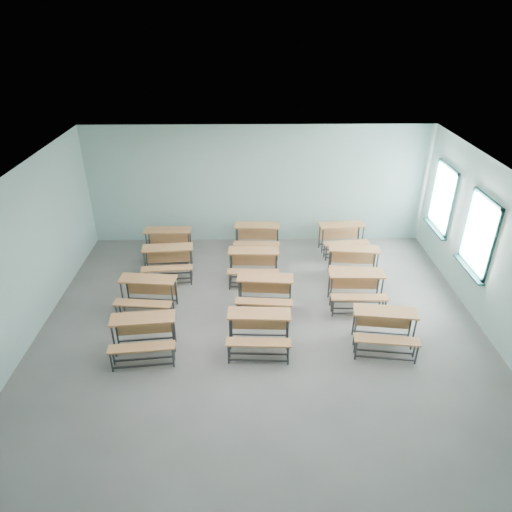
{
  "coord_description": "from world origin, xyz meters",
  "views": [
    {
      "loc": [
        -0.21,
        -7.5,
        5.79
      ],
      "look_at": [
        -0.09,
        1.2,
        1.0
      ],
      "focal_mm": 32.0,
      "sensor_mm": 36.0,
      "label": 1
    }
  ],
  "objects_px": {
    "desk_unit_r1c1": "(265,289)",
    "desk_unit_r3c0": "(168,240)",
    "desk_unit_r0c0": "(143,331)",
    "desk_unit_r2c1": "(253,261)",
    "desk_unit_r0c2": "(385,325)",
    "desk_unit_r2c2": "(354,259)",
    "desk_unit_r0c1": "(259,327)",
    "desk_unit_r1c2": "(356,285)",
    "desk_unit_r2c0": "(168,258)",
    "desk_unit_r3c2": "(342,234)",
    "desk_unit_r3c1": "(257,235)",
    "desk_unit_r1c0": "(147,291)"
  },
  "relations": [
    {
      "from": "desk_unit_r1c2",
      "to": "desk_unit_r3c2",
      "type": "height_order",
      "value": "same"
    },
    {
      "from": "desk_unit_r3c1",
      "to": "desk_unit_r0c1",
      "type": "bearing_deg",
      "value": -87.42
    },
    {
      "from": "desk_unit_r3c2",
      "to": "desk_unit_r2c0",
      "type": "bearing_deg",
      "value": -170.73
    },
    {
      "from": "desk_unit_r1c0",
      "to": "desk_unit_r2c2",
      "type": "height_order",
      "value": "same"
    },
    {
      "from": "desk_unit_r0c1",
      "to": "desk_unit_r0c2",
      "type": "relative_size",
      "value": 0.95
    },
    {
      "from": "desk_unit_r0c2",
      "to": "desk_unit_r1c1",
      "type": "distance_m",
      "value": 2.56
    },
    {
      "from": "desk_unit_r2c1",
      "to": "desk_unit_r3c2",
      "type": "distance_m",
      "value": 2.76
    },
    {
      "from": "desk_unit_r2c0",
      "to": "desk_unit_r2c1",
      "type": "height_order",
      "value": "same"
    },
    {
      "from": "desk_unit_r3c0",
      "to": "desk_unit_r3c1",
      "type": "xyz_separation_m",
      "value": [
        2.3,
        0.26,
        0.0
      ]
    },
    {
      "from": "desk_unit_r0c0",
      "to": "desk_unit_r0c1",
      "type": "relative_size",
      "value": 1.03
    },
    {
      "from": "desk_unit_r0c1",
      "to": "desk_unit_r1c1",
      "type": "bearing_deg",
      "value": 85.8
    },
    {
      "from": "desk_unit_r0c0",
      "to": "desk_unit_r3c1",
      "type": "distance_m",
      "value": 4.57
    },
    {
      "from": "desk_unit_r2c2",
      "to": "desk_unit_r3c1",
      "type": "height_order",
      "value": "same"
    },
    {
      "from": "desk_unit_r0c0",
      "to": "desk_unit_r1c2",
      "type": "xyz_separation_m",
      "value": [
        4.28,
        1.53,
        0.0
      ]
    },
    {
      "from": "desk_unit_r0c2",
      "to": "desk_unit_r3c2",
      "type": "height_order",
      "value": "same"
    },
    {
      "from": "desk_unit_r0c1",
      "to": "desk_unit_r1c2",
      "type": "relative_size",
      "value": 1.01
    },
    {
      "from": "desk_unit_r0c0",
      "to": "desk_unit_r2c0",
      "type": "height_order",
      "value": "same"
    },
    {
      "from": "desk_unit_r0c2",
      "to": "desk_unit_r2c0",
      "type": "xyz_separation_m",
      "value": [
        -4.51,
        2.66,
        0.0
      ]
    },
    {
      "from": "desk_unit_r1c1",
      "to": "desk_unit_r3c0",
      "type": "bearing_deg",
      "value": 140.45
    },
    {
      "from": "desk_unit_r0c1",
      "to": "desk_unit_r2c1",
      "type": "distance_m",
      "value": 2.5
    },
    {
      "from": "desk_unit_r3c0",
      "to": "desk_unit_r1c0",
      "type": "bearing_deg",
      "value": -91.5
    },
    {
      "from": "desk_unit_r0c2",
      "to": "desk_unit_r2c0",
      "type": "relative_size",
      "value": 1.03
    },
    {
      "from": "desk_unit_r1c0",
      "to": "desk_unit_r3c1",
      "type": "xyz_separation_m",
      "value": [
        2.37,
        2.65,
        0.0
      ]
    },
    {
      "from": "desk_unit_r0c2",
      "to": "desk_unit_r2c2",
      "type": "distance_m",
      "value": 2.54
    },
    {
      "from": "desk_unit_r1c0",
      "to": "desk_unit_r3c0",
      "type": "relative_size",
      "value": 1.06
    },
    {
      "from": "desk_unit_r3c0",
      "to": "desk_unit_r1c2",
      "type": "bearing_deg",
      "value": -26.78
    },
    {
      "from": "desk_unit_r1c1",
      "to": "desk_unit_r2c1",
      "type": "xyz_separation_m",
      "value": [
        -0.23,
        1.22,
        0.0
      ]
    },
    {
      "from": "desk_unit_r1c2",
      "to": "desk_unit_r3c0",
      "type": "relative_size",
      "value": 1.02
    },
    {
      "from": "desk_unit_r0c0",
      "to": "desk_unit_r1c2",
      "type": "bearing_deg",
      "value": 13.99
    },
    {
      "from": "desk_unit_r0c2",
      "to": "desk_unit_r1c2",
      "type": "distance_m",
      "value": 1.42
    },
    {
      "from": "desk_unit_r0c2",
      "to": "desk_unit_r1c1",
      "type": "relative_size",
      "value": 1.02
    },
    {
      "from": "desk_unit_r1c2",
      "to": "desk_unit_r2c1",
      "type": "relative_size",
      "value": 1.0
    },
    {
      "from": "desk_unit_r0c0",
      "to": "desk_unit_r1c0",
      "type": "height_order",
      "value": "same"
    },
    {
      "from": "desk_unit_r3c1",
      "to": "desk_unit_r3c2",
      "type": "bearing_deg",
      "value": 3.16
    },
    {
      "from": "desk_unit_r1c0",
      "to": "desk_unit_r1c2",
      "type": "distance_m",
      "value": 4.48
    },
    {
      "from": "desk_unit_r0c0",
      "to": "desk_unit_r1c0",
      "type": "xyz_separation_m",
      "value": [
        -0.19,
        1.38,
        0.0
      ]
    },
    {
      "from": "desk_unit_r1c0",
      "to": "desk_unit_r3c0",
      "type": "distance_m",
      "value": 2.39
    },
    {
      "from": "desk_unit_r3c1",
      "to": "desk_unit_r3c0",
      "type": "bearing_deg",
      "value": -170.62
    },
    {
      "from": "desk_unit_r3c2",
      "to": "desk_unit_r2c2",
      "type": "bearing_deg",
      "value": -95.25
    },
    {
      "from": "desk_unit_r0c1",
      "to": "desk_unit_r0c0",
      "type": "bearing_deg",
      "value": -174.65
    },
    {
      "from": "desk_unit_r0c2",
      "to": "desk_unit_r2c1",
      "type": "xyz_separation_m",
      "value": [
        -2.46,
        2.47,
        0.0
      ]
    },
    {
      "from": "desk_unit_r0c2",
      "to": "desk_unit_r3c1",
      "type": "relative_size",
      "value": 1.04
    },
    {
      "from": "desk_unit_r1c0",
      "to": "desk_unit_r2c1",
      "type": "height_order",
      "value": "same"
    },
    {
      "from": "desk_unit_r1c1",
      "to": "desk_unit_r2c0",
      "type": "height_order",
      "value": "same"
    },
    {
      "from": "desk_unit_r2c1",
      "to": "desk_unit_r3c1",
      "type": "height_order",
      "value": "same"
    },
    {
      "from": "desk_unit_r1c1",
      "to": "desk_unit_r1c2",
      "type": "height_order",
      "value": "same"
    },
    {
      "from": "desk_unit_r3c0",
      "to": "desk_unit_r2c2",
      "type": "bearing_deg",
      "value": -13.24
    },
    {
      "from": "desk_unit_r0c1",
      "to": "desk_unit_r1c2",
      "type": "distance_m",
      "value": 2.57
    },
    {
      "from": "desk_unit_r0c0",
      "to": "desk_unit_r0c1",
      "type": "height_order",
      "value": "same"
    },
    {
      "from": "desk_unit_r0c0",
      "to": "desk_unit_r2c1",
      "type": "distance_m",
      "value": 3.33
    }
  ]
}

